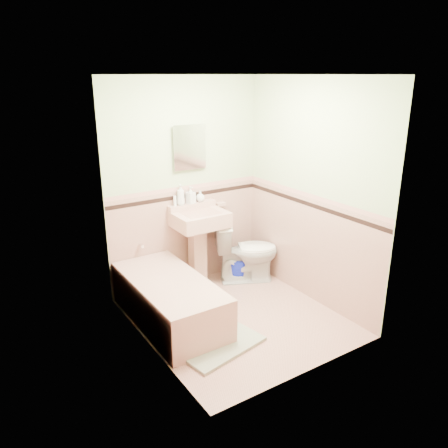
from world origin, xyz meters
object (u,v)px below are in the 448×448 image
sink (200,250)px  soap_bottle_mid (191,195)px  soap_bottle_right (200,196)px  shoe (226,334)px  soap_bottle_left (181,195)px  toilet (247,251)px  bathtub (170,302)px  medicine_cabinet (189,147)px  bucket (237,268)px

sink → soap_bottle_mid: soap_bottle_mid is taller
soap_bottle_mid → soap_bottle_right: size_ratio=1.49×
soap_bottle_mid → shoe: (-0.37, -1.33, -1.07)m
soap_bottle_left → toilet: size_ratio=0.32×
sink → toilet: (0.59, -0.15, -0.09)m
shoe → bathtub: bearing=109.2°
medicine_cabinet → bucket: (0.50, -0.27, -1.56)m
medicine_cabinet → shoe: (-0.38, -1.36, -1.64)m
toilet → sink: bearing=100.2°
medicine_cabinet → sink: bearing=-90.0°
sink → shoe: sink is taller
soap_bottle_right → bucket: 1.06m
soap_bottle_left → soap_bottle_right: size_ratio=1.83×
sink → soap_bottle_left: bearing=129.1°
soap_bottle_mid → shoe: size_ratio=1.39×
shoe → sink: bearing=65.3°
soap_bottle_mid → bucket: bearing=-25.2°
sink → bathtub: bearing=-142.1°
medicine_cabinet → soap_bottle_right: medicine_cabinet is taller
bathtub → toilet: 1.33m
bathtub → soap_bottle_mid: (0.67, 0.71, 0.91)m
soap_bottle_mid → shoe: soap_bottle_mid is taller
bucket → soap_bottle_left: bearing=159.5°
bathtub → sink: size_ratio=1.55×
soap_bottle_left → shoe: 1.74m
bathtub → medicine_cabinet: 1.78m
medicine_cabinet → soap_bottle_left: (-0.15, -0.03, -0.54)m
soap_bottle_left → toilet: 1.11m
toilet → shoe: 1.43m
soap_bottle_left → soap_bottle_right: 0.27m
sink → shoe: (-0.38, -1.15, -0.42)m
soap_bottle_left → soap_bottle_mid: (0.13, 0.00, -0.02)m
sink → bucket: 0.61m
soap_bottle_left → shoe: size_ratio=1.70×
bathtub → bucket: size_ratio=5.32×
bathtub → shoe: size_ratio=10.30×
sink → medicine_cabinet: (0.00, 0.21, 1.22)m
medicine_cabinet → toilet: bearing=-31.9°
sink → soap_bottle_left: (-0.15, 0.18, 0.67)m
toilet → bucket: toilet is taller
soap_bottle_left → sink: bearing=-50.9°
bathtub → medicine_cabinet: bearing=47.4°
bathtub → soap_bottle_right: soap_bottle_right is taller
soap_bottle_left → soap_bottle_right: soap_bottle_left is taller
sink → medicine_cabinet: size_ratio=2.01×
soap_bottle_mid → toilet: 1.01m
bucket → shoe: 1.41m
soap_bottle_mid → bucket: 1.14m
medicine_cabinet → soap_bottle_right: (0.12, -0.03, -0.60)m
medicine_cabinet → shoe: 2.17m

